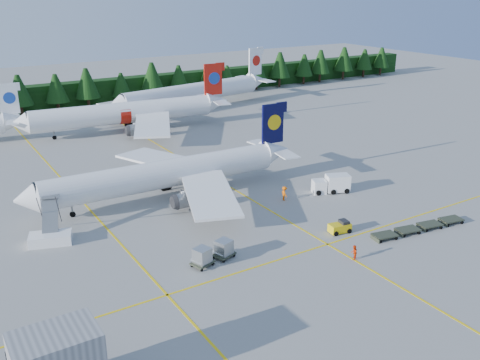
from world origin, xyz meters
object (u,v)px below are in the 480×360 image
airliner_red (120,114)px  baggage_tug (340,227)px  airstairs (50,235)px  airliner_navy (158,176)px  service_truck (331,184)px

airliner_red → baggage_tug: size_ratio=15.42×
airliner_red → baggage_tug: 58.69m
baggage_tug → airstairs: bearing=161.4°
airliner_navy → service_truck: (21.79, -10.54, -2.16)m
airstairs → baggage_tug: size_ratio=2.57×
airstairs → service_truck: (37.78, -5.00, 0.34)m
airliner_red → baggage_tug: airliner_red is taller
baggage_tug → airliner_red: bearing=104.6°
service_truck → baggage_tug: bearing=-104.4°
airliner_red → service_truck: 49.66m
baggage_tug → service_truck: bearing=62.6°
airliner_red → service_truck: (13.61, -47.70, -2.46)m
airliner_red → service_truck: size_ratio=7.61×
airliner_navy → service_truck: airliner_navy is taller
service_truck → baggage_tug: (-7.81, -10.63, -0.58)m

